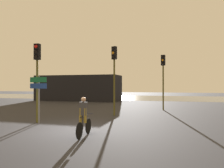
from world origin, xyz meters
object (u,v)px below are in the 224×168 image
traffic_light_center (114,68)px  cyclist (84,117)px  traffic_light_near_left (37,68)px  direction_sign_post (39,91)px  distant_building (78,88)px  traffic_light_far_right (163,72)px

traffic_light_center → cyclist: 6.95m
traffic_light_near_left → direction_sign_post: size_ratio=1.71×
distant_building → direction_sign_post: (5.95, -17.89, 0.04)m
traffic_light_near_left → direction_sign_post: 1.38m
direction_sign_post → cyclist: bearing=155.4°
distant_building → traffic_light_center: size_ratio=2.43×
traffic_light_near_left → cyclist: (3.89, -2.41, -2.27)m
traffic_light_far_right → cyclist: traffic_light_far_right is taller
traffic_light_far_right → direction_sign_post: traffic_light_far_right is taller
traffic_light_far_right → direction_sign_post: 10.92m
distant_building → traffic_light_center: bearing=-56.3°
traffic_light_center → traffic_light_near_left: traffic_light_center is taller
distant_building → traffic_light_center: traffic_light_center is taller
traffic_light_near_left → direction_sign_post: bearing=133.0°
traffic_light_far_right → traffic_light_near_left: traffic_light_far_right is taller
traffic_light_center → cyclist: bearing=121.7°
distant_building → traffic_light_near_left: traffic_light_near_left is taller
traffic_light_far_right → distant_building: bearing=-18.4°
traffic_light_center → direction_sign_post: (-3.07, -4.39, -1.54)m
traffic_light_far_right → traffic_light_center: size_ratio=0.98×
distant_building → direction_sign_post: bearing=-71.6°
traffic_light_center → direction_sign_post: 5.57m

